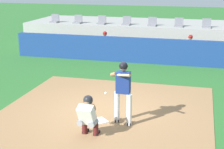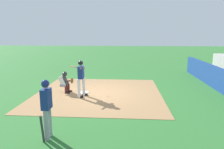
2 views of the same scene
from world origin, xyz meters
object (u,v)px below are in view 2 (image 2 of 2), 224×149
object	(u,v)px
home_plate	(84,92)
catcher_crouched	(65,81)
on_deck_batter	(46,106)
batter_at_plate	(81,76)

from	to	relation	value
home_plate	catcher_crouched	size ratio (longest dim) A/B	0.22
home_plate	on_deck_batter	size ratio (longest dim) A/B	0.25
home_plate	batter_at_plate	size ratio (longest dim) A/B	0.24
on_deck_batter	catcher_crouched	bearing A→B (deg)	-169.53
catcher_crouched	home_plate	bearing A→B (deg)	90.65
batter_at_plate	on_deck_batter	world-z (taller)	batter_at_plate
catcher_crouched	on_deck_batter	bearing A→B (deg)	10.47
batter_at_plate	on_deck_batter	xyz separation A→B (m)	(4.07, -0.12, -0.02)
home_plate	on_deck_batter	bearing A→B (deg)	-0.85
catcher_crouched	batter_at_plate	bearing A→B (deg)	55.72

